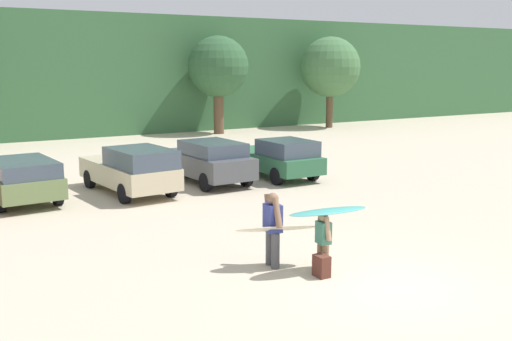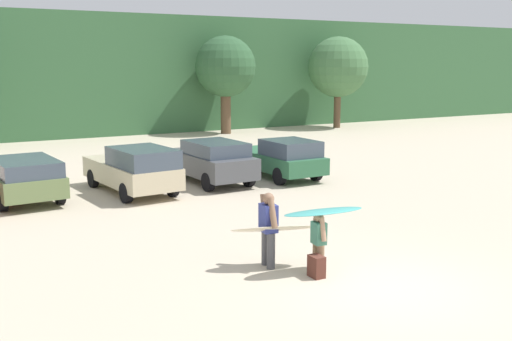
% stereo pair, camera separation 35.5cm
% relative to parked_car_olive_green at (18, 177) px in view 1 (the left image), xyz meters
% --- Properties ---
extents(ground_plane, '(120.00, 120.00, 0.00)m').
position_rel_parked_car_olive_green_xyz_m(ground_plane, '(5.01, -11.51, -0.76)').
color(ground_plane, beige).
extents(hillside_ridge, '(108.00, 12.00, 7.20)m').
position_rel_parked_car_olive_green_xyz_m(hillside_ridge, '(5.01, 21.09, 2.84)').
color(hillside_ridge, '#38663D').
rests_on(hillside_ridge, ground_plane).
extents(tree_left, '(3.69, 3.69, 5.94)m').
position_rel_parked_car_olive_green_xyz_m(tree_left, '(13.77, 13.28, 3.28)').
color(tree_left, brown).
rests_on(tree_left, ground_plane).
extents(tree_far_right, '(3.99, 3.99, 6.03)m').
position_rel_parked_car_olive_green_xyz_m(tree_far_right, '(21.83, 12.72, 3.26)').
color(tree_far_right, brown).
rests_on(tree_far_right, ground_plane).
extents(parked_car_olive_green, '(2.19, 4.79, 1.40)m').
position_rel_parked_car_olive_green_xyz_m(parked_car_olive_green, '(0.00, 0.00, 0.00)').
color(parked_car_olive_green, '#6B7F4C').
rests_on(parked_car_olive_green, ground_plane).
extents(parked_car_champagne, '(2.21, 4.59, 1.60)m').
position_rel_parked_car_olive_green_xyz_m(parked_car_champagne, '(3.44, -0.80, 0.07)').
color(parked_car_champagne, beige).
rests_on(parked_car_champagne, ground_plane).
extents(parked_car_dark_gray, '(1.98, 4.15, 1.55)m').
position_rel_parked_car_olive_green_xyz_m(parked_car_dark_gray, '(6.45, -0.46, 0.07)').
color(parked_car_dark_gray, '#4C4F54').
rests_on(parked_car_dark_gray, ground_plane).
extents(parked_car_forest_green, '(1.88, 4.41, 1.51)m').
position_rel_parked_car_olive_green_xyz_m(parked_car_forest_green, '(9.15, -0.78, 0.01)').
color(parked_car_forest_green, '#2D6642').
rests_on(parked_car_forest_green, ground_plane).
extents(person_adult, '(0.34, 0.75, 1.61)m').
position_rel_parked_car_olive_green_xyz_m(person_adult, '(3.64, -9.35, 0.15)').
color(person_adult, '#4C4C51').
rests_on(person_adult, ground_plane).
extents(person_child, '(0.27, 0.56, 1.26)m').
position_rel_parked_car_olive_green_xyz_m(person_child, '(4.38, -10.14, -0.04)').
color(person_child, '#8C6B4C').
rests_on(person_child, ground_plane).
extents(surfboard_cream, '(1.92, 1.09, 0.28)m').
position_rel_parked_car_olive_green_xyz_m(surfboard_cream, '(3.72, -9.46, 0.09)').
color(surfboard_cream, beige).
extents(surfboard_teal, '(1.85, 0.68, 0.08)m').
position_rel_parked_car_olive_green_xyz_m(surfboard_teal, '(4.47, -10.18, 0.53)').
color(surfboard_teal, teal).
extents(backpack_dropped, '(0.24, 0.34, 0.45)m').
position_rel_parked_car_olive_green_xyz_m(backpack_dropped, '(4.17, -10.39, -0.53)').
color(backpack_dropped, '#592D23').
rests_on(backpack_dropped, ground_plane).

